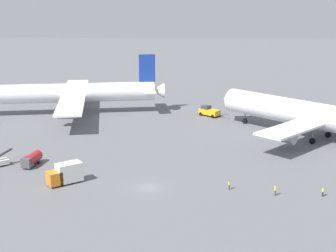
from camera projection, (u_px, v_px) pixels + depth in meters
The scene contains 9 objects.
ground_plane at pixel (149, 188), 79.66m from camera, with size 600.00×600.00×0.00m, color slate.
airliner_at_gate_left at pixel (66, 93), 128.87m from camera, with size 53.62×47.88×15.64m.
airliner_being_pushed at pixel (311, 115), 106.14m from camera, with size 39.53×38.83×15.58m.
pushback_tug at pixel (209, 111), 127.35m from camera, with size 7.58×6.69×3.00m.
gse_fuel_bowser_stubby at pixel (31, 159), 89.58m from camera, with size 2.85×5.18×2.40m.
gse_catering_truck_tall at pixel (65, 174), 80.98m from camera, with size 6.13×5.39×3.50m.
ground_crew_wing_walker_right at pixel (275, 190), 76.27m from camera, with size 0.50×0.36×1.69m.
ground_crew_ramp_agent_by_cones at pixel (323, 192), 75.95m from camera, with size 0.36×0.36×1.54m.
ground_crew_marshaller_foreground at pixel (229, 185), 78.64m from camera, with size 0.36×0.36×1.63m.
Camera 1 is at (5.54, -74.14, 30.54)m, focal length 51.46 mm.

